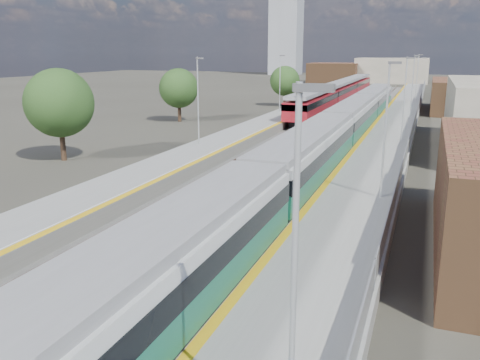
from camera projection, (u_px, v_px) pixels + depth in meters
The scene contains 11 objects.
ground at pixel (343, 134), 56.56m from camera, with size 320.00×320.00×0.00m, color #47443A.
ballast_bed at pixel (327, 130), 59.58m from camera, with size 10.50×155.00×0.06m, color #565451.
tracks at pixel (334, 127), 60.89m from camera, with size 8.96×160.00×0.17m.
platform_right at pixel (394, 129), 56.92m from camera, with size 4.70×155.00×8.52m.
platform_left at pixel (271, 123), 61.74m from camera, with size 4.30×155.00×8.52m.
buildings at pixel (331, 45), 140.54m from camera, with size 72.00×185.50×40.00m.
green_train at pixel (335, 132), 43.01m from camera, with size 3.01×83.63×3.31m.
red_train at pixel (340, 92), 85.65m from camera, with size 3.07×62.10×3.87m.
tree_a at pixel (59, 103), 41.87m from camera, with size 5.67×5.67×7.69m.
tree_b at pixel (179, 88), 65.61m from camera, with size 5.07×5.07×6.88m.
tree_c at pixel (285, 81), 84.00m from camera, with size 4.91×4.91×6.65m.
Camera 1 is at (8.68, -6.57, 9.02)m, focal length 38.00 mm.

